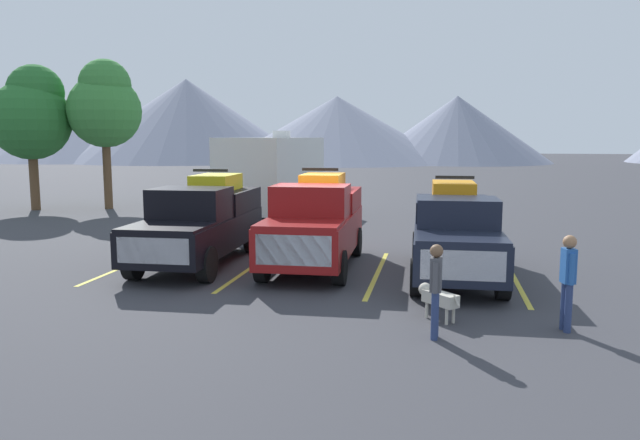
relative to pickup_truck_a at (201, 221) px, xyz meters
name	(u,v)px	position (x,y,z in m)	size (l,w,h in m)	color
ground_plane	(318,265)	(3.21, 0.25, -1.17)	(240.00, 240.00, 0.00)	#38383D
pickup_truck_a	(201,221)	(0.00, 0.00, 0.00)	(2.28, 5.84, 2.55)	black
pickup_truck_b	(315,222)	(3.16, 0.16, 0.02)	(2.27, 5.45, 2.60)	maroon
pickup_truck_c	(455,231)	(6.81, -0.33, -0.05)	(2.24, 5.73, 2.46)	black
lot_stripe_a	(133,263)	(-1.85, -0.44, -1.17)	(0.12, 5.50, 0.01)	gold
lot_stripe_b	(251,268)	(1.53, -0.44, -1.17)	(0.12, 5.50, 0.01)	gold
lot_stripe_c	(377,273)	(4.90, -0.44, -1.17)	(0.12, 5.50, 0.01)	gold
lot_stripe_d	(515,279)	(8.27, -0.44, -1.17)	(0.12, 5.50, 0.01)	gold
camper_trailer_a	(274,172)	(-0.48, 9.43, 0.79)	(2.91, 8.76, 3.73)	silver
person_a	(436,285)	(6.37, -5.33, -0.22)	(0.23, 0.36, 1.65)	navy
person_b	(568,276)	(8.67, -4.47, -0.17)	(0.25, 0.38, 1.74)	navy
dog	(437,297)	(6.39, -4.18, -0.74)	(0.78, 0.78, 0.65)	beige
tree_a	(105,105)	(-9.31, 11.34, 3.79)	(3.46, 3.46, 7.11)	brown
tree_b	(32,114)	(-12.48, 10.32, 3.37)	(3.71, 3.71, 6.83)	brown
mountain_ridge	(364,119)	(-4.15, 71.60, 4.78)	(141.08, 44.98, 15.34)	gray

